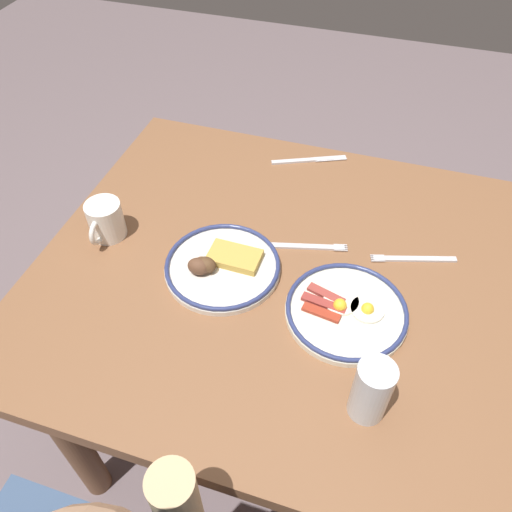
{
  "coord_description": "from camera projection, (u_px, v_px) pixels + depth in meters",
  "views": [
    {
      "loc": [
        -0.16,
        0.75,
        1.59
      ],
      "look_at": [
        0.07,
        0.01,
        0.76
      ],
      "focal_mm": 35.45,
      "sensor_mm": 36.0,
      "label": 1
    }
  ],
  "objects": [
    {
      "name": "plate_center_pancakes",
      "position": [
        346.0,
        310.0,
        1.06
      ],
      "size": [
        0.26,
        0.26,
        0.04
      ],
      "color": "silver",
      "rests_on": "dining_table"
    },
    {
      "name": "butter_knife",
      "position": [
        309.0,
        160.0,
        1.43
      ],
      "size": [
        0.2,
        0.1,
        0.01
      ],
      "color": "silver",
      "rests_on": "dining_table"
    },
    {
      "name": "dining_table",
      "position": [
        284.0,
        299.0,
        1.23
      ],
      "size": [
        1.13,
        0.98,
        0.73
      ],
      "color": "brown",
      "rests_on": "ground_plane"
    },
    {
      "name": "ground_plane",
      "position": [
        277.0,
        413.0,
        1.68
      ],
      "size": [
        6.0,
        6.0,
        0.0
      ],
      "primitive_type": "plane",
      "color": "#6C5D60"
    },
    {
      "name": "fork_near",
      "position": [
        307.0,
        247.0,
        1.2
      ],
      "size": [
        0.19,
        0.06,
        0.01
      ],
      "color": "silver",
      "rests_on": "dining_table"
    },
    {
      "name": "coffee_mug",
      "position": [
        105.0,
        220.0,
        1.19
      ],
      "size": [
        0.08,
        0.12,
        0.09
      ],
      "color": "white",
      "rests_on": "dining_table"
    },
    {
      "name": "fork_far",
      "position": [
        413.0,
        259.0,
        1.17
      ],
      "size": [
        0.19,
        0.07,
        0.01
      ],
      "color": "silver",
      "rests_on": "dining_table"
    },
    {
      "name": "drinking_glass",
      "position": [
        371.0,
        393.0,
        0.88
      ],
      "size": [
        0.07,
        0.07,
        0.14
      ],
      "color": "silver",
      "rests_on": "dining_table"
    },
    {
      "name": "plate_near_main",
      "position": [
        221.0,
        266.0,
        1.14
      ],
      "size": [
        0.26,
        0.26,
        0.05
      ],
      "color": "silver",
      "rests_on": "dining_table"
    }
  ]
}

